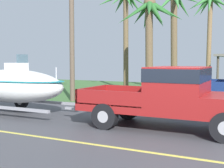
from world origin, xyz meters
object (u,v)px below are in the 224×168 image
at_px(boat_on_trailer, 12,85).
at_px(palm_tree_far_left, 209,12).
at_px(palm_tree_near_left, 125,13).
at_px(palm_tree_mid, 151,22).
at_px(palm_tree_near_right, 175,17).
at_px(utility_pole, 72,23).
at_px(pickup_truck_towing, 177,95).

bearing_deg(boat_on_trailer, palm_tree_far_left, 69.47).
height_order(boat_on_trailer, palm_tree_near_left, palm_tree_near_left).
bearing_deg(palm_tree_mid, palm_tree_far_left, 74.33).
relative_size(palm_tree_near_left, palm_tree_near_right, 1.05).
distance_m(boat_on_trailer, palm_tree_mid, 8.35).
bearing_deg(boat_on_trailer, palm_tree_near_right, 69.89).
distance_m(palm_tree_near_right, utility_pole, 7.49).
xyz_separation_m(palm_tree_mid, palm_tree_far_left, (1.98, 7.06, 1.33)).
xyz_separation_m(palm_tree_near_left, palm_tree_mid, (2.93, -3.14, -1.07)).
bearing_deg(pickup_truck_towing, boat_on_trailer, 180.00).
height_order(palm_tree_near_left, palm_tree_near_right, palm_tree_near_left).
xyz_separation_m(palm_tree_near_left, utility_pole, (0.01, -6.47, -1.34)).
relative_size(palm_tree_far_left, utility_pole, 0.92).
bearing_deg(palm_tree_near_left, boat_on_trailer, -92.05).
relative_size(palm_tree_near_left, palm_tree_mid, 1.25).
bearing_deg(palm_tree_near_left, palm_tree_far_left, 38.63).
height_order(palm_tree_near_right, palm_tree_far_left, palm_tree_far_left).
xyz_separation_m(pickup_truck_towing, palm_tree_mid, (-3.33, 7.02, 3.15)).
bearing_deg(utility_pole, palm_tree_near_right, 62.77).
relative_size(boat_on_trailer, palm_tree_mid, 1.10).
bearing_deg(utility_pole, palm_tree_near_left, 90.07).
relative_size(palm_tree_near_left, palm_tree_far_left, 1.00).
height_order(palm_tree_near_left, palm_tree_far_left, palm_tree_near_left).
distance_m(boat_on_trailer, utility_pole, 4.67).
xyz_separation_m(palm_tree_near_left, palm_tree_far_left, (4.91, 3.92, 0.26)).
bearing_deg(boat_on_trailer, pickup_truck_towing, -0.00).
bearing_deg(palm_tree_mid, palm_tree_near_right, 81.64).
bearing_deg(palm_tree_near_left, palm_tree_near_right, 2.50).
bearing_deg(utility_pole, boat_on_trailer, -95.75).
bearing_deg(palm_tree_near_right, boat_on_trailer, -110.11).
bearing_deg(palm_tree_mid, palm_tree_near_left, 133.00).
relative_size(boat_on_trailer, palm_tree_near_left, 0.88).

